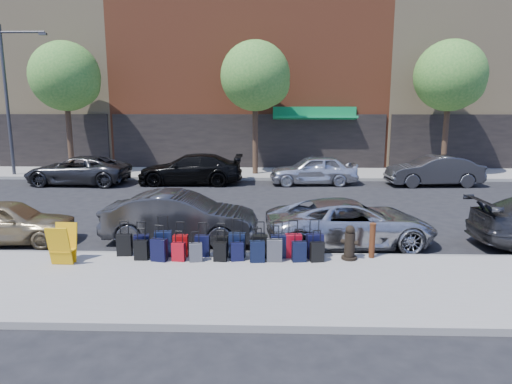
{
  "coord_description": "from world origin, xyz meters",
  "views": [
    {
      "loc": [
        1.28,
        -16.06,
        4.07
      ],
      "look_at": [
        0.86,
        -1.5,
        1.22
      ],
      "focal_mm": 32.0,
      "sensor_mm": 36.0,
      "label": 1
    }
  ],
  "objects_px": {
    "car_far_2": "(313,170)",
    "car_near_2": "(350,223)",
    "car_far_1": "(190,169)",
    "suitcase_front_5": "(221,246)",
    "streetlight": "(10,92)",
    "display_rack": "(63,245)",
    "car_far_0": "(78,170)",
    "fire_hydrant": "(350,244)",
    "tree_right": "(453,78)",
    "car_near_0": "(6,222)",
    "tree_left": "(68,78)",
    "bollard": "(372,240)",
    "car_near_1": "(181,217)",
    "tree_center": "(258,78)",
    "car_far_3": "(434,171)"
  },
  "relations": [
    {
      "from": "tree_center",
      "to": "car_far_1",
      "type": "xyz_separation_m",
      "value": [
        -3.36,
        -2.7,
        -4.65
      ]
    },
    {
      "from": "suitcase_front_5",
      "to": "car_near_1",
      "type": "height_order",
      "value": "car_near_1"
    },
    {
      "from": "car_far_0",
      "to": "car_far_3",
      "type": "bearing_deg",
      "value": 93.0
    },
    {
      "from": "car_near_2",
      "to": "car_far_1",
      "type": "xyz_separation_m",
      "value": [
        -6.36,
        10.03,
        0.09
      ]
    },
    {
      "from": "fire_hydrant",
      "to": "bollard",
      "type": "distance_m",
      "value": 0.61
    },
    {
      "from": "tree_center",
      "to": "fire_hydrant",
      "type": "height_order",
      "value": "tree_center"
    },
    {
      "from": "streetlight",
      "to": "car_far_3",
      "type": "xyz_separation_m",
      "value": [
        22.29,
        -2.12,
        -3.9
      ]
    },
    {
      "from": "streetlight",
      "to": "fire_hydrant",
      "type": "relative_size",
      "value": 8.98
    },
    {
      "from": "suitcase_front_5",
      "to": "fire_hydrant",
      "type": "bearing_deg",
      "value": 1.17
    },
    {
      "from": "fire_hydrant",
      "to": "car_near_2",
      "type": "height_order",
      "value": "car_near_2"
    },
    {
      "from": "fire_hydrant",
      "to": "car_far_2",
      "type": "xyz_separation_m",
      "value": [
        0.18,
        11.74,
        0.19
      ]
    },
    {
      "from": "tree_left",
      "to": "tree_right",
      "type": "relative_size",
      "value": 1.0
    },
    {
      "from": "fire_hydrant",
      "to": "car_far_0",
      "type": "bearing_deg",
      "value": 158.79
    },
    {
      "from": "display_rack",
      "to": "car_far_0",
      "type": "distance_m",
      "value": 12.84
    },
    {
      "from": "suitcase_front_5",
      "to": "car_far_2",
      "type": "xyz_separation_m",
      "value": [
        3.48,
        11.64,
        0.32
      ]
    },
    {
      "from": "tree_right",
      "to": "car_far_0",
      "type": "bearing_deg",
      "value": -171.46
    },
    {
      "from": "suitcase_front_5",
      "to": "car_near_2",
      "type": "relative_size",
      "value": 0.18
    },
    {
      "from": "car_far_0",
      "to": "car_far_3",
      "type": "relative_size",
      "value": 1.12
    },
    {
      "from": "tree_center",
      "to": "streetlight",
      "type": "bearing_deg",
      "value": -177.02
    },
    {
      "from": "tree_left",
      "to": "display_rack",
      "type": "bearing_deg",
      "value": -67.91
    },
    {
      "from": "car_far_1",
      "to": "car_far_2",
      "type": "height_order",
      "value": "car_far_1"
    },
    {
      "from": "tree_left",
      "to": "car_far_1",
      "type": "relative_size",
      "value": 1.38
    },
    {
      "from": "car_far_2",
      "to": "car_near_2",
      "type": "bearing_deg",
      "value": -2.61
    },
    {
      "from": "suitcase_front_5",
      "to": "car_near_0",
      "type": "relative_size",
      "value": 0.23
    },
    {
      "from": "car_far_2",
      "to": "car_far_3",
      "type": "relative_size",
      "value": 0.96
    },
    {
      "from": "streetlight",
      "to": "car_far_1",
      "type": "bearing_deg",
      "value": -11.22
    },
    {
      "from": "car_near_0",
      "to": "car_far_1",
      "type": "bearing_deg",
      "value": -24.08
    },
    {
      "from": "car_near_0",
      "to": "car_far_2",
      "type": "xyz_separation_m",
      "value": [
        9.94,
        10.19,
        0.09
      ]
    },
    {
      "from": "fire_hydrant",
      "to": "car_near_0",
      "type": "bearing_deg",
      "value": -166.02
    },
    {
      "from": "car_far_1",
      "to": "suitcase_front_5",
      "type": "bearing_deg",
      "value": 12.78
    },
    {
      "from": "fire_hydrant",
      "to": "car_far_2",
      "type": "distance_m",
      "value": 11.74
    },
    {
      "from": "bollard",
      "to": "tree_center",
      "type": "bearing_deg",
      "value": 103.04
    },
    {
      "from": "car_far_1",
      "to": "car_far_3",
      "type": "xyz_separation_m",
      "value": [
        12.22,
        -0.12,
        -0.01
      ]
    },
    {
      "from": "tree_right",
      "to": "car_far_2",
      "type": "height_order",
      "value": "tree_right"
    },
    {
      "from": "car_near_1",
      "to": "car_near_2",
      "type": "height_order",
      "value": "car_near_1"
    },
    {
      "from": "car_near_2",
      "to": "car_far_3",
      "type": "height_order",
      "value": "car_far_3"
    },
    {
      "from": "tree_right",
      "to": "car_near_0",
      "type": "relative_size",
      "value": 1.89
    },
    {
      "from": "bollard",
      "to": "tree_left",
      "type": "bearing_deg",
      "value": 134.09
    },
    {
      "from": "car_near_1",
      "to": "car_far_1",
      "type": "bearing_deg",
      "value": 10.42
    },
    {
      "from": "fire_hydrant",
      "to": "bollard",
      "type": "relative_size",
      "value": 0.98
    },
    {
      "from": "streetlight",
      "to": "car_far_3",
      "type": "relative_size",
      "value": 1.74
    },
    {
      "from": "bollard",
      "to": "car_near_1",
      "type": "distance_m",
      "value": 5.55
    },
    {
      "from": "fire_hydrant",
      "to": "bollard",
      "type": "bearing_deg",
      "value": 35.48
    },
    {
      "from": "tree_left",
      "to": "car_far_1",
      "type": "bearing_deg",
      "value": -20.71
    },
    {
      "from": "car_near_0",
      "to": "car_far_3",
      "type": "relative_size",
      "value": 0.84
    },
    {
      "from": "car_near_2",
      "to": "car_far_2",
      "type": "bearing_deg",
      "value": -6.47
    },
    {
      "from": "car_near_2",
      "to": "streetlight",
      "type": "bearing_deg",
      "value": 46.68
    },
    {
      "from": "car_near_1",
      "to": "car_far_3",
      "type": "xyz_separation_m",
      "value": [
        10.83,
        9.7,
        0.02
      ]
    },
    {
      "from": "bollard",
      "to": "display_rack",
      "type": "distance_m",
      "value": 7.77
    },
    {
      "from": "tree_left",
      "to": "car_far_2",
      "type": "xyz_separation_m",
      "value": [
        13.38,
        -2.64,
        -4.66
      ]
    }
  ]
}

